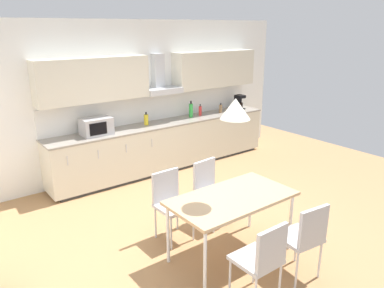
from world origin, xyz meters
The scene contains 17 objects.
ground_plane centered at (0.00, 0.00, -0.01)m, with size 9.38×7.38×0.02m, color #9E754C.
wall_back centered at (0.00, 2.51, 1.35)m, with size 7.50×0.10×2.69m, color white.
kitchen_counter centered at (0.83, 2.17, 0.45)m, with size 4.43×0.62×0.89m.
backsplash_tile centered at (0.83, 2.45, 1.12)m, with size 4.41×0.02×0.46m, color silver.
upper_wall_cabinets centered at (0.83, 2.29, 1.75)m, with size 4.41×0.40×0.70m.
microwave centered at (-0.51, 2.16, 1.03)m, with size 0.48×0.35×0.28m.
coffee_maker centered at (2.72, 2.19, 1.04)m, with size 0.18×0.19×0.30m.
bottle_brown centered at (2.17, 2.15, 0.97)m, with size 0.07×0.07×0.20m.
bottle_red centered at (1.68, 2.21, 0.98)m, with size 0.06×0.06×0.22m.
bottle_yellow centered at (0.45, 2.22, 0.99)m, with size 0.08×0.08×0.23m.
bottle_green centered at (1.45, 2.21, 1.02)m, with size 0.08×0.08×0.32m.
dining_table centered at (-0.15, -0.68, 0.71)m, with size 1.43×0.78×0.76m.
chair_far_right centered at (0.16, 0.09, 0.53)m, with size 0.44×0.44×0.87m.
chair_near_left centered at (-0.48, -1.45, 0.53)m, with size 0.40×0.40×0.87m.
chair_near_right centered at (0.16, -1.45, 0.53)m, with size 0.44×0.44×0.87m.
chair_far_left centered at (-0.48, 0.09, 0.53)m, with size 0.41×0.41×0.87m.
pendant_lamp centered at (-0.15, -0.68, 1.76)m, with size 0.32×0.32×0.22m, color silver.
Camera 1 is at (-2.83, -3.45, 2.58)m, focal length 35.00 mm.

